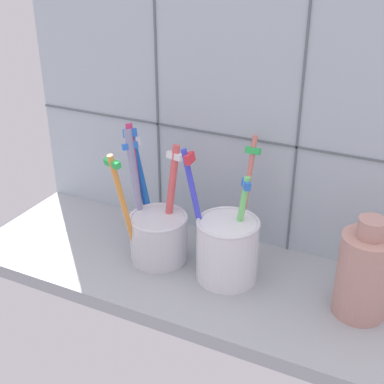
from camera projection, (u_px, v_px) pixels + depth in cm
name	position (u px, v px, depth cm)	size (l,w,h in cm)	color
counter_slab	(190.00, 275.00, 74.45)	(64.00, 22.00, 2.00)	#9EA3A8
tile_wall_back	(227.00, 104.00, 74.42)	(64.00, 2.20, 45.00)	#B2C1CC
toothbrush_cup_left	(156.00, 229.00, 74.94)	(11.56, 11.78, 18.38)	silver
toothbrush_cup_right	(227.00, 246.00, 70.47)	(10.60, 12.23, 18.03)	white
ceramic_vase	(364.00, 273.00, 63.37)	(6.48, 6.48, 13.13)	tan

